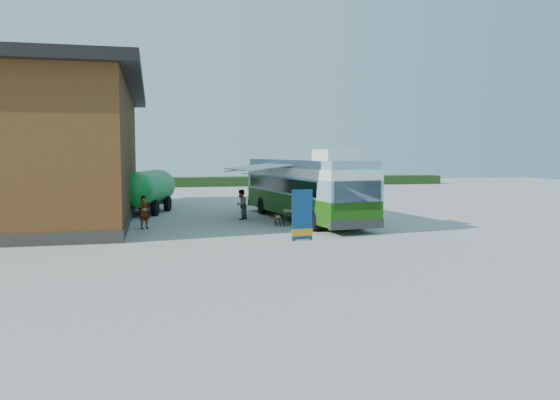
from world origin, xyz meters
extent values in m
plane|color=#BCB7AD|center=(0.00, 0.00, 0.00)|extent=(100.00, 100.00, 0.00)
cube|color=brown|center=(-10.50, 10.00, 3.50)|extent=(8.00, 20.00, 7.00)
cube|color=black|center=(-10.50, 10.00, 7.25)|extent=(9.60, 21.20, 0.50)
cube|color=#332D28|center=(-10.50, 10.00, 0.25)|extent=(8.10, 20.10, 0.50)
cube|color=#264419|center=(8.00, 38.00, 0.50)|extent=(40.00, 3.00, 1.00)
cube|color=#236811|center=(2.48, 5.65, 0.90)|extent=(3.94, 12.27, 1.11)
cube|color=#7297B2|center=(2.48, 5.65, 1.91)|extent=(3.94, 12.27, 0.90)
cube|color=black|center=(1.19, 6.00, 1.91)|extent=(1.24, 9.98, 0.70)
cube|color=black|center=(3.66, 6.30, 1.91)|extent=(1.24, 9.98, 0.70)
cube|color=white|center=(2.48, 5.65, 2.59)|extent=(3.94, 12.27, 0.45)
cube|color=#7297B2|center=(2.48, 5.65, 3.01)|extent=(3.76, 12.05, 0.40)
cube|color=white|center=(2.94, 1.86, 3.47)|extent=(1.81, 1.99, 0.50)
cube|color=black|center=(3.20, -0.30, 1.76)|extent=(2.25, 0.33, 1.31)
cube|color=#2D2D2D|center=(3.20, -0.25, 0.50)|extent=(2.57, 0.50, 0.40)
cube|color=#2D2D2D|center=(1.77, 11.56, 0.50)|extent=(2.57, 0.50, 0.40)
cylinder|color=black|center=(1.84, 1.53, 0.50)|extent=(0.42, 1.03, 1.00)
cylinder|color=black|center=(4.09, 1.80, 0.50)|extent=(0.42, 1.03, 1.00)
cylinder|color=black|center=(0.94, 9.01, 0.50)|extent=(0.42, 1.03, 1.00)
cylinder|color=black|center=(3.19, 9.28, 0.50)|extent=(0.42, 1.03, 1.00)
cube|color=white|center=(0.08, 6.01, 2.68)|extent=(3.11, 4.50, 0.33)
cube|color=#A5A8AD|center=(1.39, 6.17, 2.86)|extent=(0.69, 4.50, 0.15)
cylinder|color=#A5A8AD|center=(0.30, 4.21, 2.58)|extent=(2.71, 0.38, 0.34)
cylinder|color=#A5A8AD|center=(-0.13, 7.81, 2.58)|extent=(2.71, 0.38, 0.34)
cube|color=navy|center=(0.57, -0.97, 1.04)|extent=(0.88, 0.14, 2.09)
cube|color=orange|center=(0.57, -0.97, 0.33)|extent=(0.91, 0.14, 0.29)
cube|color=#A5A8AD|center=(0.57, -0.97, 0.03)|extent=(0.64, 0.25, 0.06)
cylinder|color=#A5A8AD|center=(0.57, -0.95, 1.04)|extent=(0.03, 0.03, 2.09)
cube|color=#B28054|center=(1.22, 3.91, 0.72)|extent=(0.68, 1.22, 0.04)
cube|color=#B28054|center=(0.70, 4.00, 0.43)|extent=(0.44, 1.18, 0.03)
cube|color=#B28054|center=(1.74, 3.81, 0.43)|extent=(0.44, 1.18, 0.03)
cube|color=black|center=(0.96, 3.47, 0.36)|extent=(0.06, 0.06, 0.71)
cube|color=black|center=(1.30, 3.40, 0.36)|extent=(0.06, 0.06, 0.71)
cube|color=black|center=(1.13, 4.41, 0.36)|extent=(0.06, 0.06, 0.71)
cube|color=black|center=(1.47, 4.35, 0.36)|extent=(0.06, 0.06, 0.71)
imported|color=#999999|center=(-5.70, 4.05, 0.79)|extent=(0.69, 0.66, 1.58)
imported|color=#999999|center=(-0.70, 6.75, 0.81)|extent=(0.96, 1.00, 1.62)
cylinder|color=#1A9234|center=(-5.57, 11.10, 1.52)|extent=(3.24, 4.89, 2.03)
sphere|color=#1A9234|center=(-6.22, 8.94, 1.52)|extent=(2.03, 2.03, 2.03)
sphere|color=#1A9234|center=(-4.92, 13.25, 1.52)|extent=(2.03, 2.03, 2.03)
cube|color=black|center=(-5.57, 11.10, 0.62)|extent=(2.65, 4.92, 0.23)
cube|color=black|center=(-6.41, 8.29, 0.56)|extent=(0.52, 1.33, 0.11)
cylinder|color=black|center=(-6.71, 10.03, 0.45)|extent=(0.53, 0.94, 0.90)
cylinder|color=black|center=(-5.21, 9.58, 0.45)|extent=(0.53, 0.94, 0.90)
cylinder|color=black|center=(-5.94, 12.62, 0.45)|extent=(0.53, 0.94, 0.90)
cylinder|color=black|center=(-4.43, 12.16, 0.45)|extent=(0.53, 0.94, 0.90)
camera|label=1|loc=(-5.30, -22.11, 3.49)|focal=35.00mm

